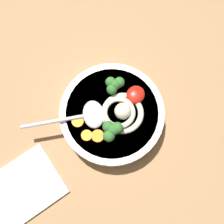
{
  "coord_description": "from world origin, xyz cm",
  "views": [
    {
      "loc": [
        8.48,
        6.4,
        63.69
      ],
      "look_at": [
        -3.37,
        -2.01,
        8.02
      ],
      "focal_mm": 43.95,
      "sensor_mm": 36.0,
      "label": 1
    }
  ],
  "objects": [
    {
      "name": "broccoli_floret_beside_noodles",
      "position": [
        0.29,
        0.48,
        10.33
      ],
      "size": [
        4.66,
        4.01,
        3.69
      ],
      "color": "#7A9E60",
      "rests_on": "soup_bowl"
    },
    {
      "name": "table_slab",
      "position": [
        0.0,
        0.0,
        1.46
      ],
      "size": [
        110.82,
        110.82,
        2.92
      ],
      "primitive_type": "cube",
      "color": "#936D47",
      "rests_on": "ground"
    },
    {
      "name": "folded_napkin",
      "position": [
        20.54,
        -8.54,
        3.32
      ],
      "size": [
        19.48,
        17.15,
        0.8
      ],
      "primitive_type": "cube",
      "rotation": [
        0.0,
        0.0,
        -0.35
      ],
      "color": "white",
      "rests_on": "table_slab"
    },
    {
      "name": "carrot_slice_right",
      "position": [
        3.74,
        -3.29,
        8.41
      ],
      "size": [
        2.27,
        2.27,
        0.78
      ],
      "primitive_type": "cylinder",
      "color": "orange",
      "rests_on": "soup_bowl"
    },
    {
      "name": "carrot_slice_extra_b",
      "position": [
        2.52,
        -1.4,
        8.35
      ],
      "size": [
        2.62,
        2.62,
        0.66
      ],
      "primitive_type": "cylinder",
      "color": "orange",
      "rests_on": "soup_bowl"
    },
    {
      "name": "chili_sauce_dollop",
      "position": [
        -9.01,
        0.49,
        8.98
      ],
      "size": [
        4.25,
        3.83,
        1.91
      ],
      "primitive_type": "ellipsoid",
      "color": "#B2190F",
      "rests_on": "soup_bowl"
    },
    {
      "name": "carrot_slice_rear",
      "position": [
        2.46,
        -6.58,
        8.37
      ],
      "size": [
        2.48,
        2.48,
        0.7
      ],
      "primitive_type": "cylinder",
      "color": "orange",
      "rests_on": "soup_bowl"
    },
    {
      "name": "soup_spoon",
      "position": [
        0.42,
        -5.7,
        8.82
      ],
      "size": [
        14.69,
        14.44,
        1.6
      ],
      "rotation": [
        0.0,
        0.0,
        5.51
      ],
      "color": "#B7B7BC",
      "rests_on": "soup_bowl"
    },
    {
      "name": "broccoli_floret_left",
      "position": [
        -7.96,
        -4.7,
        10.17
      ],
      "size": [
        4.34,
        3.74,
        3.43
      ],
      "color": "#7A9E60",
      "rests_on": "soup_bowl"
    },
    {
      "name": "carrot_slice_extra_a",
      "position": [
        -6.81,
        -1.85,
        8.38
      ],
      "size": [
        2.28,
        2.28,
        0.72
      ],
      "primitive_type": "cylinder",
      "color": "orange",
      "rests_on": "soup_bowl"
    },
    {
      "name": "noodle_pile",
      "position": [
        -4.16,
        -0.3,
        9.24
      ],
      "size": [
        9.76,
        9.57,
        3.92
      ],
      "color": "beige",
      "rests_on": "soup_bowl"
    },
    {
      "name": "soup_bowl",
      "position": [
        -3.37,
        -2.01,
        5.55
      ],
      "size": [
        22.26,
        22.26,
        5.1
      ],
      "color": "white",
      "rests_on": "table_slab"
    }
  ]
}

